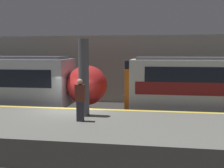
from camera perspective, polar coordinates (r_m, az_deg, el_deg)
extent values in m
plane|color=#33302D|center=(13.84, -8.75, -9.24)|extent=(120.00, 120.00, 0.00)
cube|color=slate|center=(11.47, -12.49, -10.15)|extent=(40.00, 4.94, 1.00)
cube|color=#EAD14C|center=(13.46, -9.02, -5.29)|extent=(40.00, 0.30, 0.01)
cube|color=#B2AD9E|center=(20.22, -2.95, 3.28)|extent=(50.00, 0.15, 5.10)
cylinder|color=#56565B|center=(11.69, -6.17, 1.36)|extent=(0.47, 0.47, 3.42)
ellipsoid|color=red|center=(15.84, -5.46, -0.24)|extent=(2.42, 2.63, 2.38)
sphere|color=#F2EFCC|center=(15.70, -2.07, -1.85)|extent=(0.20, 0.20, 0.20)
cube|color=orange|center=(15.44, 3.69, -0.73)|extent=(0.25, 2.80, 2.27)
cube|color=black|center=(15.33, 3.72, 3.48)|extent=(0.25, 2.51, 0.91)
sphere|color=#EA4C42|center=(14.88, 2.87, -2.56)|extent=(0.18, 0.18, 0.18)
sphere|color=#EA4C42|center=(16.14, 3.32, -1.81)|extent=(0.18, 0.18, 0.18)
cube|color=#2D2D38|center=(10.93, -6.92, -5.94)|extent=(0.28, 0.20, 0.82)
cube|color=brown|center=(10.79, -6.98, -1.97)|extent=(0.38, 0.24, 0.71)
sphere|color=tan|center=(10.73, -7.02, 0.52)|extent=(0.23, 0.23, 0.23)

